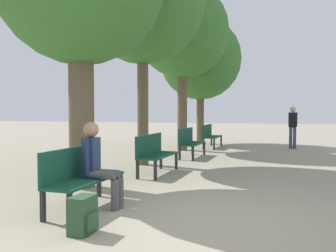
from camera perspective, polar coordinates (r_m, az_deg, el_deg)
The scene contains 11 objects.
ground_plane at distance 5.33m, azimuth 5.15°, elevation -14.18°, with size 80.00×80.00×0.00m, color gray.
bench_row_0 at distance 6.00m, azimuth -13.22°, elevation -7.06°, with size 0.51×1.67×0.95m.
bench_row_1 at distance 9.01m, azimuth -2.10°, elevation -3.87°, with size 0.51×1.67×0.95m.
bench_row_2 at distance 12.19m, azimuth 3.31°, elevation -2.24°, with size 0.51×1.67×0.95m.
bench_row_3 at distance 15.44m, azimuth 6.46°, elevation -1.29°, with size 0.51×1.67×0.95m.
tree_row_1 at distance 10.93m, azimuth -3.90°, elevation 18.43°, with size 3.49×3.49×6.31m.
tree_row_2 at distance 14.66m, azimuth 2.21°, elevation 14.12°, with size 3.55×3.55×6.31m.
tree_row_3 at distance 17.46m, azimuth 4.97°, elevation 10.10°, with size 3.74×3.74×5.76m.
person_seated at distance 5.95m, azimuth -10.59°, elevation -5.45°, with size 0.63×0.36×1.34m.
backpack at distance 4.85m, azimuth -12.83°, elevation -13.11°, with size 0.27×0.37×0.47m.
pedestrian_near at distance 15.69m, azimuth 18.48°, elevation 0.21°, with size 0.34×0.23×1.68m.
Camera 1 is at (1.13, -4.99, 1.52)m, focal length 40.00 mm.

